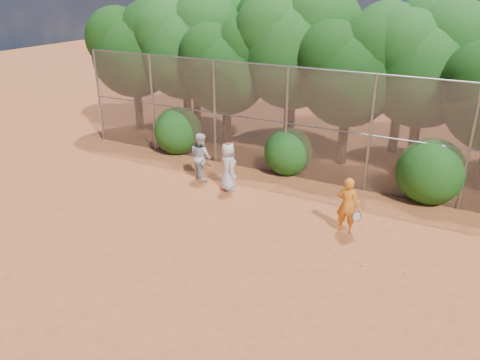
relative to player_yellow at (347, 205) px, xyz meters
The scene contains 22 objects.
ground 3.76m from the player_yellow, 127.87° to the right, with size 80.00×80.00×0.00m, color #A64E25.
fence_back 4.09m from the player_yellow, 127.26° to the left, with size 20.05×0.09×4.03m.
tree_0 13.14m from the player_yellow, 156.23° to the left, with size 4.38×3.81×6.00m.
tree_1 11.29m from the player_yellow, 148.41° to the left, with size 4.64×4.03×6.35m.
tree_2 8.77m from the player_yellow, 143.55° to the left, with size 3.99×3.47×5.47m.
tree_3 8.10m from the player_yellow, 125.11° to the left, with size 4.89×4.26×6.70m.
tree_4 6.32m from the player_yellow, 107.58° to the left, with size 4.19×3.64×5.73m.
tree_5 6.98m from the player_yellow, 82.49° to the left, with size 4.51×3.92×6.17m.
tree_9 13.39m from the player_yellow, 142.02° to the left, with size 4.83×4.20×6.62m.
tree_10 10.38m from the player_yellow, 122.43° to the left, with size 5.15×4.48×7.06m.
tree_11 8.44m from the player_yellow, 91.39° to the left, with size 4.64×4.03×6.35m.
bush_0 8.93m from the player_yellow, 157.54° to the left, with size 2.00×2.00×2.00m, color #144711.
bush_1 4.71m from the player_yellow, 133.60° to the left, with size 1.80×1.80×1.80m, color #144711.
bush_2 3.84m from the player_yellow, 62.80° to the left, with size 2.20×2.20×2.20m, color #144711.
player_yellow is the anchor object (origin of this frame).
player_teen 4.53m from the player_yellow, 167.85° to the left, with size 0.98×0.94×1.72m.
player_white 5.93m from the player_yellow, 167.03° to the left, with size 1.04×0.95×1.73m.
ball_0 1.99m from the player_yellow, 59.01° to the right, with size 0.07×0.07×0.07m, color #BFDA27.
ball_1 0.88m from the player_yellow, 164.80° to the left, with size 0.07×0.07×0.07m, color #BFDA27.
ball_2 2.91m from the player_yellow, 118.03° to the right, with size 0.07×0.07×0.07m, color #BFDA27.
ball_3 2.52m from the player_yellow, 35.44° to the right, with size 0.07×0.07×0.07m, color #BFDA27.
ball_4 2.23m from the player_yellow, 94.69° to the left, with size 0.07×0.07×0.07m, color #BFDA27.
Camera 1 is at (5.22, -9.04, 6.71)m, focal length 35.00 mm.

